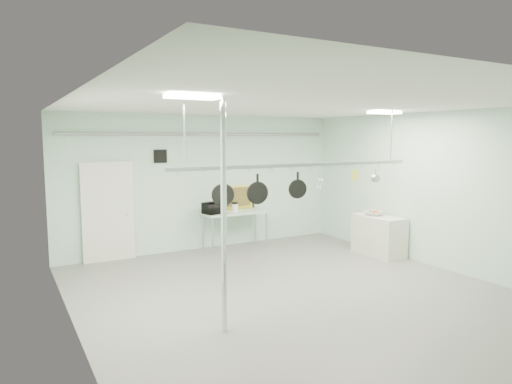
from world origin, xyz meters
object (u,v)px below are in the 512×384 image
skillet_left (223,190)px  microwave (214,208)px  pot_rack (301,163)px  skillet_mid (258,189)px  skillet_right (298,185)px  side_cabinet (379,236)px  coffee_canister (235,208)px  fruit_bowl (374,213)px  chrome_pole (224,217)px  prep_table (235,214)px

skillet_left → microwave: bearing=83.9°
skillet_left → pot_rack: bearing=15.7°
skillet_left → skillet_mid: 0.62m
skillet_mid → skillet_right: (0.79, 0.00, 0.03)m
side_cabinet → coffee_canister: coffee_canister is taller
side_cabinet → fruit_bowl: 0.52m
pot_rack → coffee_canister: size_ratio=25.61×
microwave → skillet_left: size_ratio=1.04×
chrome_pole → microwave: chrome_pole is taller
coffee_canister → fruit_bowl: bearing=-38.8°
chrome_pole → coffee_canister: bearing=61.3°
skillet_mid → skillet_right: same height
chrome_pole → pot_rack: chrome_pole is taller
side_cabinet → skillet_right: (-3.02, -1.10, 1.41)m
prep_table → chrome_pole: bearing=-118.7°
pot_rack → coffee_canister: bearing=83.4°
prep_table → skillet_right: 3.49m
coffee_canister → side_cabinet: bearing=-40.0°
side_cabinet → fruit_bowl: fruit_bowl is taller
skillet_right → skillet_mid: bearing=-165.7°
microwave → coffee_canister: (0.57, 0.02, -0.04)m
chrome_pole → microwave: bearing=67.5°
chrome_pole → fruit_bowl: bearing=23.9°
skillet_mid → coffee_canister: bearing=77.4°
chrome_pole → side_cabinet: 5.37m
side_cabinet → skillet_mid: (-3.81, -1.10, 1.38)m
chrome_pole → prep_table: chrome_pole is taller
prep_table → fruit_bowl: (2.51, -2.07, 0.12)m
fruit_bowl → chrome_pole: bearing=-156.1°
microwave → skillet_right: 3.34m
chrome_pole → pot_rack: 2.19m
fruit_bowl → skillet_mid: size_ratio=0.81×
prep_table → microwave: size_ratio=3.29×
chrome_pole → prep_table: (2.30, 4.20, -0.77)m
side_cabinet → microwave: bearing=145.8°
fruit_bowl → skillet_right: bearing=-157.6°
skillet_left → skillet_right: (1.41, 0.00, 0.01)m
chrome_pole → side_cabinet: chrome_pole is taller
prep_table → side_cabinet: (2.55, -2.20, -0.38)m
fruit_bowl → side_cabinet: bearing=-71.8°
prep_table → coffee_canister: coffee_canister is taller
side_cabinet → microwave: size_ratio=2.47×
chrome_pole → skillet_mid: 1.39m
chrome_pole → prep_table: bearing=61.3°
side_cabinet → fruit_bowl: (-0.04, 0.13, 0.50)m
side_cabinet → pot_rack: (-2.95, -1.10, 1.78)m
chrome_pole → skillet_left: chrome_pole is taller
microwave → coffee_canister: microwave is taller
prep_table → microwave: (-0.59, -0.06, 0.21)m
side_cabinet → coffee_canister: size_ratio=6.40×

